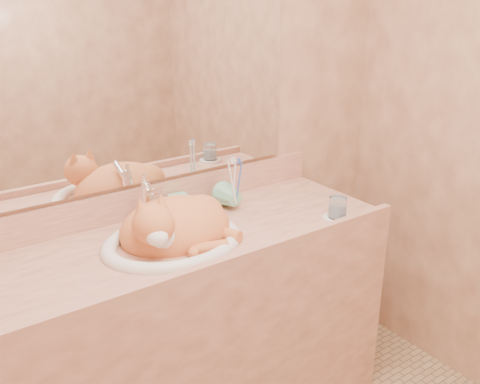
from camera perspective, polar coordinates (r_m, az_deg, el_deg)
wall_back at (r=2.01m, az=-10.91°, el=8.22°), size 2.40×0.02×2.50m
vanity_counter at (r=2.13m, az=-6.09°, el=-15.38°), size 1.60×0.55×0.85m
mirror at (r=1.97m, az=-11.04°, el=12.13°), size 1.30×0.02×0.80m
sink_basin at (r=1.84m, az=-7.28°, el=-3.35°), size 0.55×0.48×0.15m
faucet at (r=1.99m, az=-9.90°, el=-1.08°), size 0.07×0.14×0.19m
cat at (r=1.87m, az=-7.06°, el=-3.43°), size 0.44×0.38×0.22m
soap_dispenser at (r=2.02m, az=-5.80°, el=-0.83°), size 0.08×0.09×0.17m
toothbrush_cup at (r=2.10m, az=-0.45°, el=-0.89°), size 0.11×0.11×0.10m
toothbrushes at (r=2.07m, az=-0.45°, el=1.29°), size 0.04×0.04×0.23m
saucer at (r=2.08m, az=10.29°, el=-2.76°), size 0.11×0.11×0.01m
water_glass at (r=2.06m, az=10.37°, el=-1.61°), size 0.07×0.07×0.08m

